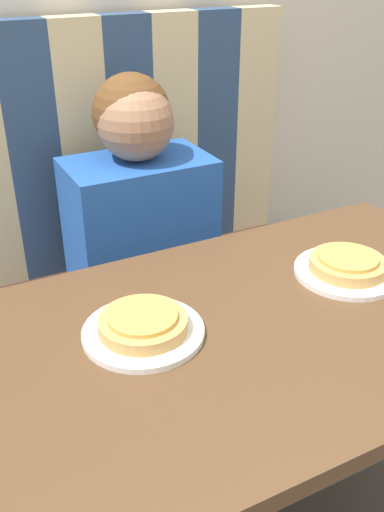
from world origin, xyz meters
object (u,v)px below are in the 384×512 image
(plate_right, at_px, (346,272))
(pizza_left, at_px, (143,322))
(plate_left, at_px, (143,332))
(pizza_right, at_px, (348,263))
(person, at_px, (138,197))

(plate_right, height_order, pizza_left, pizza_left)
(plate_left, relative_size, plate_right, 1.00)
(plate_left, xyz_separation_m, pizza_right, (0.47, -0.00, 0.02))
(pizza_right, bearing_deg, pizza_left, 180.00)
(plate_right, xyz_separation_m, pizza_right, (0.00, -0.00, 0.02))
(plate_right, xyz_separation_m, pizza_left, (-0.47, -0.00, 0.02))
(pizza_left, bearing_deg, plate_left, 14.04)
(person, bearing_deg, plate_right, -68.23)
(plate_right, distance_m, pizza_left, 0.47)
(person, distance_m, plate_right, 0.63)
(plate_left, relative_size, pizza_left, 1.37)
(plate_left, bearing_deg, plate_right, 0.00)
(plate_left, distance_m, pizza_left, 0.02)
(plate_right, distance_m, pizza_right, 0.02)
(plate_right, relative_size, pizza_left, 1.37)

